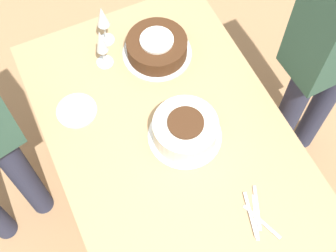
# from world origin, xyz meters

# --- Properties ---
(ground_plane) EXTENTS (12.00, 12.00, 0.00)m
(ground_plane) POSITION_xyz_m (0.00, 0.00, 0.00)
(ground_plane) COLOR #A87F56
(dining_table) EXTENTS (1.33, 0.90, 0.78)m
(dining_table) POSITION_xyz_m (0.00, 0.00, 0.65)
(dining_table) COLOR tan
(dining_table) RESTS_ON ground_plane
(cake_center_white) EXTENTS (0.29, 0.29, 0.12)m
(cake_center_white) POSITION_xyz_m (-0.04, -0.05, 0.83)
(cake_center_white) COLOR white
(cake_center_white) RESTS_ON dining_table
(cake_front_chocolate) EXTENTS (0.30, 0.30, 0.10)m
(cake_front_chocolate) POSITION_xyz_m (0.37, -0.12, 0.82)
(cake_front_chocolate) COLOR white
(cake_front_chocolate) RESTS_ON dining_table
(wine_glass_near) EXTENTS (0.07, 0.07, 0.21)m
(wine_glass_near) POSITION_xyz_m (0.42, 0.10, 0.91)
(wine_glass_near) COLOR silver
(wine_glass_near) RESTS_ON dining_table
(wine_glass_far) EXTENTS (0.07, 0.07, 0.21)m
(wine_glass_far) POSITION_xyz_m (0.53, 0.05, 0.92)
(wine_glass_far) COLOR silver
(wine_glass_far) RESTS_ON dining_table
(dessert_plate_right) EXTENTS (0.17, 0.17, 0.01)m
(dessert_plate_right) POSITION_xyz_m (0.24, 0.29, 0.78)
(dessert_plate_right) COLOR beige
(dessert_plate_right) RESTS_ON dining_table
(fork_pile) EXTENTS (0.21, 0.10, 0.01)m
(fork_pile) POSITION_xyz_m (-0.44, -0.14, 0.78)
(fork_pile) COLOR silver
(fork_pile) RESTS_ON dining_table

